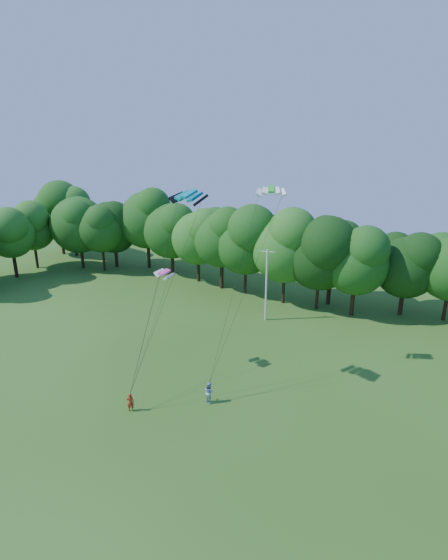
% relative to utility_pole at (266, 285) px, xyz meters
% --- Properties ---
extents(ground, '(160.00, 160.00, 0.00)m').
position_rel_utility_pole_xyz_m(ground, '(1.81, -27.27, -4.28)').
color(ground, '#294B14').
rests_on(ground, ground).
extents(utility_pole, '(1.66, 0.33, 8.34)m').
position_rel_utility_pole_xyz_m(utility_pole, '(0.00, 0.00, 0.00)').
color(utility_pole, silver).
rests_on(utility_pole, ground).
extents(kite_flyer_left, '(0.67, 0.61, 1.53)m').
position_rel_utility_pole_xyz_m(kite_flyer_left, '(-2.52, -21.04, -3.52)').
color(kite_flyer_left, maroon).
rests_on(kite_flyer_left, ground).
extents(kite_flyer_right, '(1.05, 0.94, 1.77)m').
position_rel_utility_pole_xyz_m(kite_flyer_right, '(2.26, -17.19, -3.40)').
color(kite_flyer_right, '#95AECE').
rests_on(kite_flyer_right, ground).
extents(kite_teal, '(3.22, 1.96, 0.60)m').
position_rel_utility_pole_xyz_m(kite_teal, '(-0.35, -15.30, 11.79)').
color(kite_teal, '#04808D').
rests_on(kite_teal, ground).
extents(kite_green, '(2.60, 1.92, 0.53)m').
position_rel_utility_pole_xyz_m(kite_green, '(3.94, -9.58, 11.79)').
color(kite_green, '#1FD12A').
rests_on(kite_green, ground).
extents(kite_pink, '(2.16, 1.57, 0.39)m').
position_rel_utility_pole_xyz_m(kite_pink, '(-3.77, -14.10, 4.85)').
color(kite_pink, '#D53B90').
rests_on(kite_pink, ground).
extents(tree_back_west, '(8.00, 8.00, 11.64)m').
position_rel_utility_pole_xyz_m(tree_back_west, '(-29.78, 6.23, 2.98)').
color(tree_back_west, '#352515').
rests_on(tree_back_west, ground).
extents(tree_back_center, '(8.92, 8.92, 12.97)m').
position_rel_utility_pole_xyz_m(tree_back_center, '(4.23, 6.17, 3.82)').
color(tree_back_center, '#2D2311').
rests_on(tree_back_center, ground).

